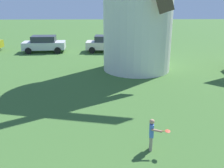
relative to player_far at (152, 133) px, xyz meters
name	(u,v)px	position (x,y,z in m)	size (l,w,h in m)	color
player_far	(152,133)	(0.00, 0.00, 0.00)	(0.69, 0.55, 1.18)	#9E937F
parked_car_silver	(44,44)	(-7.50, 16.99, 0.14)	(4.06, 2.06, 1.56)	silver
parked_car_cream	(106,43)	(-1.52, 16.99, 0.14)	(3.90, 2.03, 1.56)	silver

